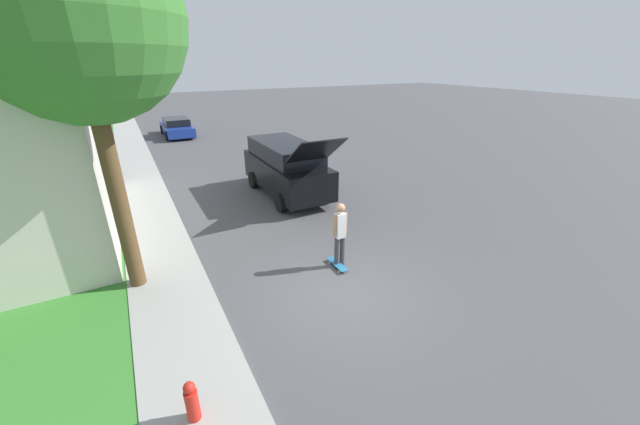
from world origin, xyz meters
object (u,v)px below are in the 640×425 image
skateboard (337,264)px  fire_hydrant (192,401)px  car_down_street (177,127)px  lawn_tree_near (75,17)px  suv_parked (286,167)px  skateboarder (340,232)px

skateboard → fire_hydrant: bearing=-146.9°
car_down_street → lawn_tree_near: bearing=-101.3°
suv_parked → fire_hydrant: bearing=-122.1°
suv_parked → skateboarder: bearing=-100.0°
car_down_street → skateboarder: 20.71m
skateboarder → fire_hydrant: (-4.31, -2.79, -0.57)m
suv_parked → skateboarder: size_ratio=3.08×
lawn_tree_near → skateboard: bearing=-18.5°
suv_parked → fire_hydrant: suv_parked is taller
suv_parked → car_down_street: suv_parked is taller
lawn_tree_near → suv_parked: bearing=35.5°
lawn_tree_near → car_down_street: (3.83, 19.12, -5.22)m
suv_parked → fire_hydrant: (-5.31, -8.48, -0.72)m
lawn_tree_near → suv_parked: (5.81, 4.14, -4.67)m
skateboard → fire_hydrant: fire_hydrant is taller
suv_parked → car_down_street: (-1.98, 14.98, -0.55)m
lawn_tree_near → fire_hydrant: bearing=-83.5°
lawn_tree_near → fire_hydrant: lawn_tree_near is taller
skateboard → fire_hydrant: (-4.23, -2.76, 0.37)m
suv_parked → car_down_street: bearing=97.5°
lawn_tree_near → skateboarder: bearing=-17.9°
skateboard → skateboarder: bearing=19.7°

